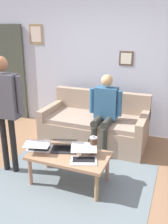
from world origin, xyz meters
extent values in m
plane|color=#976F4F|center=(0.00, 0.00, 0.00)|extent=(7.68, 7.68, 0.00)
cube|color=slate|center=(-0.07, -0.10, 0.00)|extent=(2.18, 1.92, 0.01)
cube|color=silver|center=(0.00, -2.20, 1.35)|extent=(7.04, 0.10, 2.70)
cube|color=#9D8158|center=(1.54, -2.15, 1.85)|extent=(0.31, 0.02, 0.40)
cube|color=beige|center=(1.54, -2.14, 1.85)|extent=(0.23, 0.00, 0.30)
cube|color=brown|center=(-0.34, -2.15, 1.45)|extent=(0.26, 0.02, 0.26)
cube|color=silver|center=(-0.34, -2.14, 1.45)|extent=(0.20, 0.00, 0.20)
cube|color=#434A3E|center=(2.27, -2.11, 1.02)|extent=(0.82, 0.05, 2.05)
cube|color=tan|center=(0.03, -1.47, 0.21)|extent=(1.82, 0.91, 0.42)
cube|color=tan|center=(0.03, -1.45, 0.46)|extent=(1.58, 0.83, 0.08)
cube|color=tan|center=(0.03, -1.86, 0.65)|extent=(1.82, 0.14, 0.46)
cube|color=tan|center=(-0.82, -1.47, 0.52)|extent=(0.12, 0.91, 0.20)
cube|color=tan|center=(0.87, -1.47, 0.52)|extent=(0.12, 0.91, 0.20)
cube|color=tan|center=(-0.07, -0.20, 0.41)|extent=(1.04, 0.57, 0.04)
cylinder|color=tan|center=(-0.53, 0.03, 0.19)|extent=(0.05, 0.05, 0.39)
cylinder|color=tan|center=(0.40, 0.03, 0.19)|extent=(0.05, 0.05, 0.39)
cylinder|color=#A27A67|center=(-0.53, -0.42, 0.19)|extent=(0.05, 0.05, 0.39)
cylinder|color=tan|center=(0.40, -0.42, 0.19)|extent=(0.05, 0.05, 0.39)
cube|color=#28282D|center=(0.04, -0.28, 0.43)|extent=(0.39, 0.32, 0.01)
cube|color=black|center=(0.05, -0.30, 0.44)|extent=(0.31, 0.22, 0.00)
cube|color=#28282D|center=(0.07, -0.35, 0.54)|extent=(0.38, 0.30, 0.09)
cube|color=#AAD2F3|center=(0.07, -0.35, 0.54)|extent=(0.34, 0.27, 0.08)
cube|color=silver|center=(-0.31, -0.11, 0.43)|extent=(0.39, 0.33, 0.01)
cube|color=black|center=(-0.30, -0.12, 0.44)|extent=(0.31, 0.23, 0.00)
cube|color=silver|center=(-0.26, -0.24, 0.54)|extent=(0.38, 0.32, 0.06)
cube|color=#2C2532|center=(-0.26, -0.23, 0.54)|extent=(0.34, 0.28, 0.05)
cube|color=silver|center=(0.37, -0.20, 0.43)|extent=(0.38, 0.31, 0.01)
cube|color=black|center=(0.37, -0.18, 0.44)|extent=(0.30, 0.21, 0.00)
cube|color=silver|center=(0.34, -0.09, 0.55)|extent=(0.38, 0.30, 0.02)
cube|color=#AFCBED|center=(0.35, -0.09, 0.55)|extent=(0.34, 0.27, 0.01)
cylinder|color=#4C3323|center=(-0.35, -0.35, 0.53)|extent=(0.10, 0.10, 0.21)
cylinder|color=#B7B7BC|center=(-0.35, -0.35, 0.64)|extent=(0.10, 0.10, 0.02)
sphere|color=#B2B2B7|center=(-0.35, -0.35, 0.67)|extent=(0.03, 0.03, 0.03)
cube|color=black|center=(-0.28, -0.35, 0.54)|extent=(0.01, 0.01, 0.15)
cylinder|color=black|center=(0.93, -0.16, 0.42)|extent=(0.08, 0.08, 0.84)
cylinder|color=black|center=(0.78, -0.16, 0.42)|extent=(0.08, 0.08, 0.84)
cube|color=#4E4F59|center=(0.86, -0.16, 1.13)|extent=(0.43, 0.20, 0.59)
cylinder|color=#4E4F59|center=(0.61, -0.17, 1.16)|extent=(0.08, 0.08, 0.50)
sphere|color=#9D6242|center=(0.86, -0.16, 1.56)|extent=(0.19, 0.19, 0.19)
cylinder|color=#363731|center=(-0.30, -1.01, 0.25)|extent=(0.10, 0.10, 0.50)
cylinder|color=#363731|center=(-0.13, -1.01, 0.25)|extent=(0.10, 0.10, 0.50)
cylinder|color=#363731|center=(-0.30, -1.19, 0.55)|extent=(0.12, 0.40, 0.12)
cylinder|color=#363731|center=(-0.13, -1.19, 0.55)|extent=(0.12, 0.40, 0.12)
cube|color=#32628B|center=(-0.21, -1.37, 0.81)|extent=(0.37, 0.20, 0.52)
cylinder|color=#32628B|center=(-0.45, -1.32, 0.84)|extent=(0.08, 0.08, 0.42)
cylinder|color=#32628B|center=(0.03, -1.32, 0.84)|extent=(0.08, 0.08, 0.42)
sphere|color=tan|center=(-0.21, -1.37, 1.19)|extent=(0.19, 0.19, 0.19)
camera|label=1|loc=(-1.30, 2.40, 2.01)|focal=39.72mm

